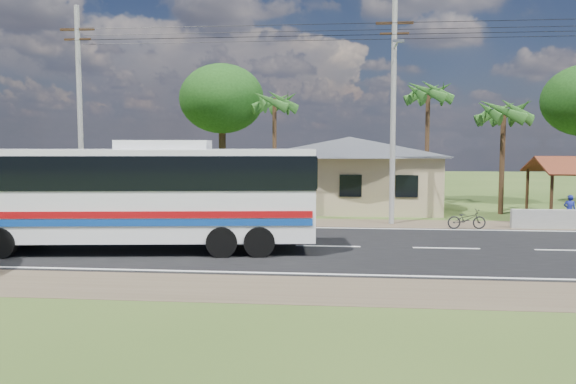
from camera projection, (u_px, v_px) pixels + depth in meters
name	position (u px, v px, depth m)	size (l,w,h in m)	color
ground	(328.00, 247.00, 21.79)	(120.00, 120.00, 0.00)	#2F4619
road	(328.00, 246.00, 21.79)	(120.00, 16.00, 0.03)	black
house	(350.00, 165.00, 34.35)	(12.40, 10.00, 5.00)	tan
utility_poles	(386.00, 107.00, 27.46)	(32.80, 2.22, 11.00)	#9E9E99
palm_near	(504.00, 113.00, 31.30)	(2.80, 2.80, 6.70)	#47301E
palm_mid	(428.00, 94.00, 35.96)	(2.80, 2.80, 8.20)	#47301E
palm_far	(274.00, 103.00, 37.45)	(2.80, 2.80, 7.70)	#47301E
tree_behind_house	(222.00, 99.00, 39.77)	(6.00, 6.00, 9.61)	#47301E
coach_bus	(135.00, 188.00, 20.70)	(13.49, 4.34, 4.12)	silver
motorcycle	(467.00, 219.00, 26.25)	(0.62, 1.78, 0.93)	black
person	(570.00, 210.00, 27.36)	(0.55, 0.36, 1.51)	navy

